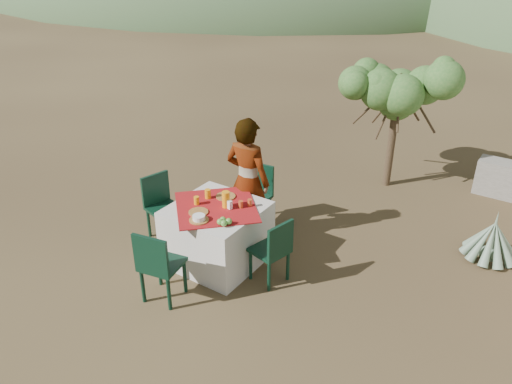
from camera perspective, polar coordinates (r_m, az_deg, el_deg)
ground at (r=6.64m, az=-2.83°, el=-5.69°), size 160.00×160.00×0.00m
table at (r=6.10m, az=-4.46°, el=-4.80°), size 1.30×1.30×0.76m
chair_far at (r=6.80m, az=0.06°, el=-0.05°), size 0.43×0.43×0.87m
chair_near at (r=5.47m, az=-11.14°, el=-8.06°), size 0.48×0.48×0.89m
chair_left at (r=6.66m, az=-10.81°, el=-1.28°), size 0.49×0.49×0.86m
chair_right at (r=5.67m, az=2.05°, el=-6.54°), size 0.45×0.45×0.82m
person at (r=6.31m, az=-0.95°, el=1.25°), size 0.63×0.42×1.68m
shrub_tree at (r=7.90m, az=16.40°, el=10.42°), size 1.57×1.54×1.85m
agave at (r=6.85m, az=25.32°, el=-5.03°), size 0.68×0.70×0.73m
plate_far at (r=6.11m, az=-3.49°, el=-0.50°), size 0.24×0.24×0.01m
plate_near at (r=5.79m, az=-6.60°, el=-2.30°), size 0.23×0.23×0.01m
glass_far at (r=6.07m, az=-5.53°, el=-0.21°), size 0.07×0.07×0.12m
glass_near at (r=5.95m, az=-6.81°, el=-0.97°), size 0.06×0.06×0.10m
juice_pitcher at (r=5.84m, az=-3.46°, el=-0.85°), size 0.09×0.09×0.20m
bowl_plate at (r=5.64m, az=-6.53°, el=-3.19°), size 0.22×0.22×0.01m
white_bowl at (r=5.62m, az=-6.55°, el=-2.91°), size 0.14×0.14×0.05m
jar_left at (r=5.84m, az=-1.76°, el=-1.42°), size 0.05×0.05×0.09m
jar_right at (r=5.88m, az=-0.71°, el=-1.22°), size 0.05×0.05×0.09m
napkin_holder at (r=5.83m, az=-3.09°, el=-1.43°), size 0.09×0.06×0.10m
fruit_cluster at (r=5.52m, az=-3.68°, el=-3.39°), size 0.15×0.14×0.07m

